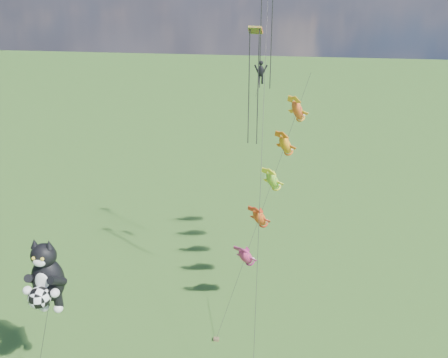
# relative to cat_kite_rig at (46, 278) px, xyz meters

# --- Properties ---
(cat_kite_rig) EXTENTS (2.43, 4.11, 11.25)m
(cat_kite_rig) POSITION_rel_cat_kite_rig_xyz_m (0.00, 0.00, 0.00)
(cat_kite_rig) COLOR brown
(cat_kite_rig) RESTS_ON ground
(fish_windsock_rig) EXTENTS (6.38, 14.73, 17.80)m
(fish_windsock_rig) POSITION_rel_cat_kite_rig_xyz_m (12.85, 14.31, 1.28)
(fish_windsock_rig) COLOR brown
(fish_windsock_rig) RESTS_ON ground
(parafoil_rig) EXTENTS (2.10, 17.52, 26.11)m
(parafoil_rig) POSITION_rel_cat_kite_rig_xyz_m (11.84, 11.59, 11.19)
(parafoil_rig) COLOR brown
(parafoil_rig) RESTS_ON ground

